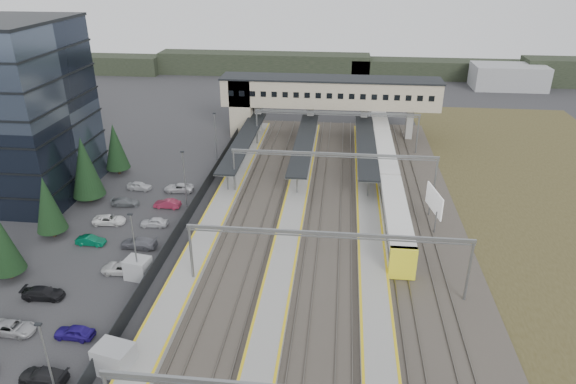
# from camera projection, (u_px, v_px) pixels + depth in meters

# --- Properties ---
(ground) EXTENTS (220.00, 220.00, 0.00)m
(ground) POSITION_uv_depth(u_px,v_px,m) (228.00, 246.00, 61.64)
(ground) COLOR #2B2B2D
(ground) RESTS_ON ground
(conifer_row) EXTENTS (4.42, 49.82, 9.50)m
(conifer_row) POSITION_uv_depth(u_px,v_px,m) (29.00, 216.00, 58.24)
(conifer_row) COLOR black
(conifer_row) RESTS_ON ground
(car_park) EXTENTS (10.41, 44.56, 1.28)m
(car_park) POSITION_uv_depth(u_px,v_px,m) (99.00, 264.00, 57.05)
(car_park) COLOR silver
(car_park) RESTS_ON ground
(lampposts) EXTENTS (0.50, 53.25, 8.07)m
(lampposts) POSITION_uv_depth(u_px,v_px,m) (163.00, 206.00, 61.70)
(lampposts) COLOR gray
(lampposts) RESTS_ON ground
(fence) EXTENTS (0.08, 90.00, 2.00)m
(fence) POSITION_uv_depth(u_px,v_px,m) (187.00, 217.00, 66.34)
(fence) COLOR #26282B
(fence) RESTS_ON ground
(relay_cabin_near) EXTENTS (3.51, 2.89, 2.57)m
(relay_cabin_near) POSITION_uv_depth(u_px,v_px,m) (115.00, 359.00, 42.74)
(relay_cabin_near) COLOR gray
(relay_cabin_near) RESTS_ON ground
(relay_cabin_far) EXTENTS (2.81, 2.47, 2.29)m
(relay_cabin_far) POSITION_uv_depth(u_px,v_px,m) (138.00, 268.00, 55.25)
(relay_cabin_far) COLOR gray
(relay_cabin_far) RESTS_ON ground
(rail_corridor) EXTENTS (34.00, 90.00, 0.92)m
(rail_corridor) POSITION_uv_depth(u_px,v_px,m) (309.00, 228.00, 65.11)
(rail_corridor) COLOR #39342D
(rail_corridor) RESTS_ON ground
(canopies) EXTENTS (23.10, 30.00, 3.28)m
(canopies) POSITION_uv_depth(u_px,v_px,m) (304.00, 142.00, 83.59)
(canopies) COLOR black
(canopies) RESTS_ON ground
(footbridge) EXTENTS (40.40, 6.40, 11.20)m
(footbridge) POSITION_uv_depth(u_px,v_px,m) (315.00, 95.00, 95.32)
(footbridge) COLOR tan
(footbridge) RESTS_ON ground
(gantries) EXTENTS (28.40, 62.28, 7.17)m
(gantries) POSITION_uv_depth(u_px,v_px,m) (331.00, 195.00, 60.62)
(gantries) COLOR gray
(gantries) RESTS_ON ground
(train) EXTENTS (2.89, 60.44, 3.64)m
(train) POSITION_uv_depth(u_px,v_px,m) (385.00, 161.00, 81.06)
(train) COLOR silver
(train) RESTS_ON ground
(billboard) EXTENTS (1.19, 5.74, 4.90)m
(billboard) POSITION_uv_depth(u_px,v_px,m) (434.00, 202.00, 65.07)
(billboard) COLOR gray
(billboard) RESTS_ON ground
(treeline_far) EXTENTS (170.00, 19.00, 7.00)m
(treeline_far) POSITION_uv_depth(u_px,v_px,m) (384.00, 68.00, 141.13)
(treeline_far) COLOR black
(treeline_far) RESTS_ON ground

